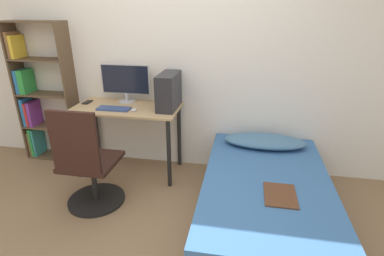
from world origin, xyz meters
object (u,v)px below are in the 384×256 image
object	(u,v)px
bed	(265,201)
monitor	(125,81)
bookshelf	(38,97)
office_chair	(89,170)
pc_tower	(169,91)
keyboard	(114,109)

from	to	relation	value
bed	monitor	distance (m)	1.91
bookshelf	office_chair	size ratio (longest dim) A/B	1.63
office_chair	bed	xyz separation A→B (m)	(1.59, 0.06, -0.17)
bookshelf	monitor	bearing A→B (deg)	1.07
monitor	bookshelf	bearing A→B (deg)	-178.93
monitor	pc_tower	xyz separation A→B (m)	(0.52, -0.13, -0.05)
bookshelf	office_chair	xyz separation A→B (m)	(1.05, -0.85, -0.40)
keyboard	pc_tower	distance (m)	0.60
monitor	pc_tower	size ratio (longest dim) A/B	1.27
pc_tower	bed	bearing A→B (deg)	-33.87
bookshelf	office_chair	world-z (taller)	bookshelf
bookshelf	monitor	world-z (taller)	bookshelf
monitor	keyboard	world-z (taller)	monitor
monitor	keyboard	bearing A→B (deg)	-95.25
office_chair	bed	world-z (taller)	office_chair
bookshelf	bed	bearing A→B (deg)	-16.69
monitor	bed	bearing A→B (deg)	-27.88
monitor	pc_tower	distance (m)	0.54
bookshelf	monitor	xyz separation A→B (m)	(1.10, 0.02, 0.23)
bookshelf	bed	xyz separation A→B (m)	(2.64, -0.79, -0.56)
bed	monitor	world-z (taller)	monitor
keyboard	monitor	bearing A→B (deg)	84.75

